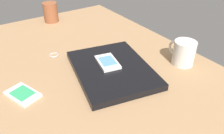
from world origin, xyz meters
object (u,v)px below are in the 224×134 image
(laptop_closed, at_px, (112,69))
(key_ring, at_px, (54,55))
(cell_phone_on_laptop, at_px, (108,62))
(cell_phone_on_desk, at_px, (23,94))
(coffee_mug, at_px, (183,53))
(pen_cup, at_px, (51,12))

(laptop_closed, xyz_separation_m, key_ring, (0.22, 0.12, -0.01))
(laptop_closed, xyz_separation_m, cell_phone_on_laptop, (0.03, 0.00, 0.02))
(laptop_closed, relative_size, key_ring, 9.12)
(cell_phone_on_laptop, distance_m, cell_phone_on_desk, 0.29)
(cell_phone_on_laptop, bearing_deg, coffee_mug, -116.08)
(cell_phone_on_desk, xyz_separation_m, key_ring, (0.17, -0.16, -0.00))
(cell_phone_on_laptop, height_order, key_ring, cell_phone_on_laptop)
(pen_cup, relative_size, key_ring, 2.82)
(laptop_closed, distance_m, cell_phone_on_laptop, 0.03)
(cell_phone_on_laptop, relative_size, coffee_mug, 1.03)
(cell_phone_on_laptop, distance_m, key_ring, 0.23)
(pen_cup, height_order, coffee_mug, pen_cup)
(cell_phone_on_desk, xyz_separation_m, pen_cup, (0.51, -0.29, 0.04))
(cell_phone_on_laptop, relative_size, pen_cup, 1.16)
(pen_cup, relative_size, coffee_mug, 0.88)
(cell_phone_on_laptop, bearing_deg, pen_cup, -0.25)
(cell_phone_on_desk, bearing_deg, laptop_closed, -98.74)
(cell_phone_on_desk, xyz_separation_m, coffee_mug, (-0.14, -0.52, 0.04))
(key_ring, bearing_deg, pen_cup, -19.94)
(pen_cup, height_order, key_ring, pen_cup)
(pen_cup, xyz_separation_m, key_ring, (-0.34, 0.12, -0.05))
(key_ring, bearing_deg, cell_phone_on_desk, 136.39)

